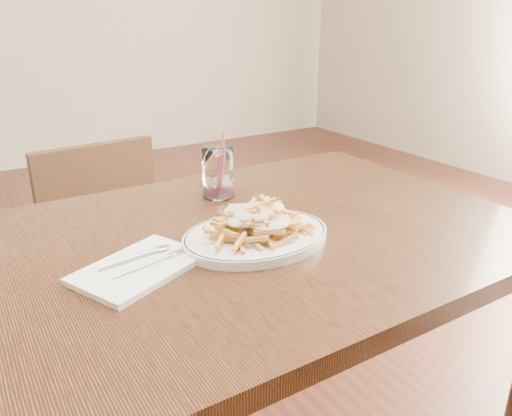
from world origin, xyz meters
TOP-DOWN VIEW (x-y plane):
  - table at (0.00, 0.00)m, footprint 1.20×0.80m
  - chair_far at (-0.12, 0.78)m, footprint 0.40×0.40m
  - fries_plate at (0.01, -0.05)m, footprint 0.31×0.27m
  - loaded_fries at (0.01, -0.05)m, footprint 0.24×0.21m
  - napkin at (-0.23, -0.05)m, footprint 0.26×0.22m
  - cutlery at (-0.23, -0.04)m, footprint 0.16×0.08m
  - water_glass at (0.06, 0.22)m, footprint 0.08×0.08m

SIDE VIEW (x-z plane):
  - chair_far at x=-0.12m, z-range 0.05..0.86m
  - table at x=0.00m, z-range 0.30..1.05m
  - napkin at x=-0.23m, z-range 0.75..0.76m
  - fries_plate at x=0.01m, z-range 0.75..0.77m
  - cutlery at x=-0.23m, z-range 0.76..0.77m
  - loaded_fries at x=0.01m, z-range 0.77..0.83m
  - water_glass at x=0.06m, z-range 0.72..0.89m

